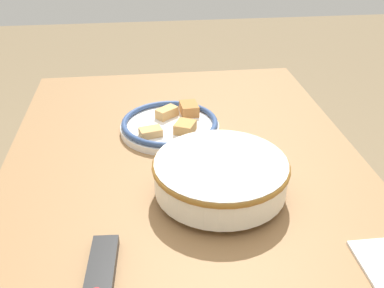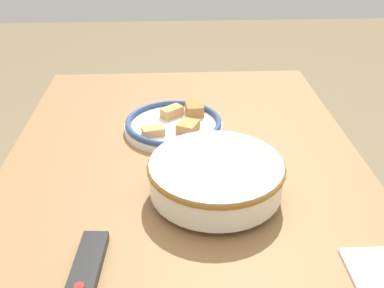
{
  "view_description": "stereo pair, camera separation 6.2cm",
  "coord_description": "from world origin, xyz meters",
  "views": [
    {
      "loc": [
        -0.83,
        0.09,
        1.26
      ],
      "look_at": [
        0.06,
        -0.02,
        0.74
      ],
      "focal_mm": 42.0,
      "sensor_mm": 36.0,
      "label": 1
    },
    {
      "loc": [
        -0.84,
        0.03,
        1.26
      ],
      "look_at": [
        0.06,
        -0.02,
        0.74
      ],
      "focal_mm": 42.0,
      "sensor_mm": 36.0,
      "label": 2
    }
  ],
  "objects": [
    {
      "name": "food_plate",
      "position": [
        0.2,
        0.02,
        0.72
      ],
      "size": [
        0.26,
        0.26,
        0.05
      ],
      "color": "white",
      "rests_on": "dining_table"
    },
    {
      "name": "tv_remote",
      "position": [
        -0.29,
        0.17,
        0.71
      ],
      "size": [
        0.16,
        0.06,
        0.02
      ],
      "rotation": [
        0.0,
        0.0,
        1.5
      ],
      "color": "black",
      "rests_on": "dining_table"
    },
    {
      "name": "noodle_bowl",
      "position": [
        -0.09,
        -0.06,
        0.75
      ],
      "size": [
        0.28,
        0.28,
        0.08
      ],
      "color": "silver",
      "rests_on": "dining_table"
    },
    {
      "name": "dining_table",
      "position": [
        0.0,
        0.0,
        0.62
      ],
      "size": [
        1.24,
        0.84,
        0.7
      ],
      "color": "olive",
      "rests_on": "ground_plane"
    }
  ]
}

